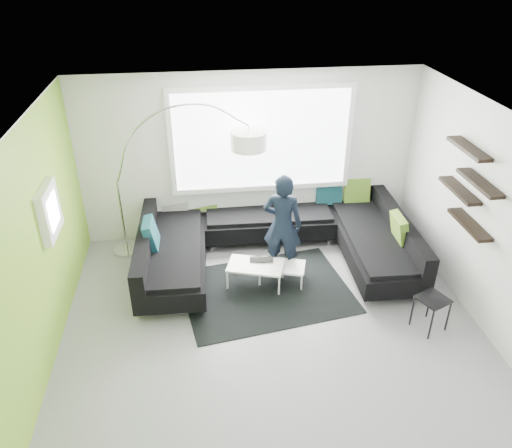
{
  "coord_description": "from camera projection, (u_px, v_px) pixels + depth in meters",
  "views": [
    {
      "loc": [
        -0.86,
        -5.05,
        4.51
      ],
      "look_at": [
        -0.09,
        0.9,
        1.06
      ],
      "focal_mm": 35.0,
      "sensor_mm": 36.0,
      "label": 1
    }
  ],
  "objects": [
    {
      "name": "coffee_table",
      "position": [
        269.0,
        273.0,
        7.43
      ],
      "size": [
        1.18,
        0.89,
        0.34
      ],
      "primitive_type": "cube",
      "rotation": [
        0.0,
        0.0,
        -0.31
      ],
      "color": "silver",
      "rests_on": "ground"
    },
    {
      "name": "side_table",
      "position": [
        430.0,
        313.0,
        6.53
      ],
      "size": [
        0.47,
        0.47,
        0.49
      ],
      "primitive_type": "cube",
      "rotation": [
        0.0,
        0.0,
        0.42
      ],
      "color": "black",
      "rests_on": "ground"
    },
    {
      "name": "arc_lamp",
      "position": [
        117.0,
        183.0,
        7.65
      ],
      "size": [
        2.5,
        1.46,
        2.49
      ],
      "primitive_type": null,
      "rotation": [
        0.0,
        0.0,
        -0.21
      ],
      "color": "silver",
      "rests_on": "ground"
    },
    {
      "name": "rug",
      "position": [
        266.0,
        291.0,
        7.32
      ],
      "size": [
        2.62,
        2.08,
        0.01
      ],
      "primitive_type": "cube",
      "rotation": [
        0.0,
        0.0,
        0.16
      ],
      "color": "black",
      "rests_on": "ground"
    },
    {
      "name": "room_shell",
      "position": [
        274.0,
        198.0,
        5.97
      ],
      "size": [
        5.54,
        5.04,
        2.82
      ],
      "color": "silver",
      "rests_on": "ground"
    },
    {
      "name": "sectional_sofa",
      "position": [
        275.0,
        241.0,
        7.79
      ],
      "size": [
        4.2,
        2.68,
        0.89
      ],
      "rotation": [
        0.0,
        0.0,
        -0.03
      ],
      "color": "black",
      "rests_on": "ground"
    },
    {
      "name": "ground",
      "position": [
        271.0,
        325.0,
        6.69
      ],
      "size": [
        5.5,
        5.5,
        0.0
      ],
      "primitive_type": "plane",
      "color": "gray",
      "rests_on": "ground"
    },
    {
      "name": "person",
      "position": [
        282.0,
        225.0,
        7.42
      ],
      "size": [
        0.83,
        0.76,
        1.61
      ],
      "primitive_type": "imported",
      "rotation": [
        0.0,
        0.0,
        2.79
      ],
      "color": "black",
      "rests_on": "ground"
    },
    {
      "name": "laptop",
      "position": [
        261.0,
        262.0,
        7.37
      ],
      "size": [
        0.41,
        0.33,
        0.03
      ],
      "primitive_type": "imported",
      "rotation": [
        0.0,
        0.0,
        -0.15
      ],
      "color": "black",
      "rests_on": "coffee_table"
    }
  ]
}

